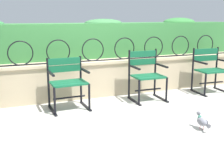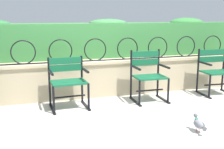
{
  "view_description": "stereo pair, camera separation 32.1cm",
  "coord_description": "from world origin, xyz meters",
  "px_view_note": "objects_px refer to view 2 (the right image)",
  "views": [
    {
      "loc": [
        -1.64,
        -4.13,
        1.5
      ],
      "look_at": [
        0.0,
        0.06,
        0.55
      ],
      "focal_mm": 44.85,
      "sensor_mm": 36.0,
      "label": 1
    },
    {
      "loc": [
        -1.33,
        -4.23,
        1.5
      ],
      "look_at": [
        0.0,
        0.06,
        0.55
      ],
      "focal_mm": 44.85,
      "sensor_mm": 36.0,
      "label": 2
    }
  ],
  "objects_px": {
    "pigeon_near_chairs": "(199,124)",
    "park_chair_centre_left": "(68,80)",
    "park_chair_rightmost": "(216,70)",
    "park_chair_centre_right": "(148,75)"
  },
  "relations": [
    {
      "from": "park_chair_centre_right",
      "to": "park_chair_rightmost",
      "type": "xyz_separation_m",
      "value": [
        1.43,
        0.01,
        -0.0
      ]
    },
    {
      "from": "park_chair_rightmost",
      "to": "pigeon_near_chairs",
      "type": "distance_m",
      "value": 2.09
    },
    {
      "from": "park_chair_centre_right",
      "to": "park_chair_centre_left",
      "type": "bearing_deg",
      "value": 178.76
    },
    {
      "from": "pigeon_near_chairs",
      "to": "park_chair_centre_left",
      "type": "bearing_deg",
      "value": 133.66
    },
    {
      "from": "park_chair_centre_left",
      "to": "pigeon_near_chairs",
      "type": "xyz_separation_m",
      "value": [
        1.47,
        -1.54,
        -0.34
      ]
    },
    {
      "from": "park_chair_rightmost",
      "to": "pigeon_near_chairs",
      "type": "bearing_deg",
      "value": -132.27
    },
    {
      "from": "park_chair_centre_left",
      "to": "park_chair_rightmost",
      "type": "relative_size",
      "value": 0.95
    },
    {
      "from": "park_chair_rightmost",
      "to": "park_chair_centre_right",
      "type": "bearing_deg",
      "value": -179.45
    },
    {
      "from": "park_chair_centre_right",
      "to": "park_chair_rightmost",
      "type": "distance_m",
      "value": 1.43
    },
    {
      "from": "park_chair_centre_left",
      "to": "park_chair_rightmost",
      "type": "bearing_deg",
      "value": -0.35
    }
  ]
}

